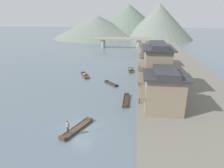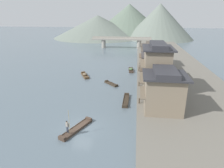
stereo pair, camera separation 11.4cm
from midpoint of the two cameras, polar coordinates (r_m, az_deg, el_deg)
name	(u,v)px [view 2 (the right image)]	position (r m, az deg, el deg)	size (l,w,h in m)	color
ground_plane	(82,128)	(26.21, -8.86, -12.63)	(400.00, 400.00, 0.00)	slate
riverbank_right	(171,68)	(53.74, 17.19, 4.40)	(18.00, 110.00, 0.81)	#6B665B
boat_foreground_poled	(76,129)	(25.79, -10.32, -12.87)	(3.11, 5.38, 0.52)	#423328
boatman_person	(67,125)	(24.12, -12.93, -11.77)	(0.54, 0.36, 3.04)	black
boat_moored_nearest	(111,84)	(40.73, -0.18, 0.07)	(3.24, 3.29, 0.44)	#33281E
boat_moored_second	(131,70)	(50.62, 5.69, 4.17)	(1.45, 3.98, 0.84)	#423328
boat_moored_third	(85,75)	(46.48, -7.90, 2.59)	(3.12, 4.84, 0.81)	brown
boat_moored_far	(126,101)	(32.98, 4.21, -4.90)	(0.96, 5.16, 0.54)	#33281E
house_waterfront_nearest	(164,91)	(28.22, 15.10, -1.94)	(6.32, 5.65, 6.14)	#7F705B
house_waterfront_second	(156,69)	(34.21, 13.03, 4.36)	(5.29, 7.12, 8.74)	#7F705B
house_waterfront_tall	(155,66)	(40.98, 12.58, 5.07)	(6.00, 6.23, 6.14)	brown
house_waterfront_narrow	(152,59)	(47.34, 11.69, 7.12)	(5.59, 6.22, 6.14)	gray
house_waterfront_far	(152,54)	(53.52, 11.80, 8.56)	(6.63, 6.92, 6.14)	#75604C
mooring_post_dock_near	(139,101)	(30.62, 8.14, -4.92)	(0.20, 0.20, 0.85)	#473828
mooring_post_dock_mid	(139,84)	(37.86, 8.06, 0.05)	(0.20, 0.20, 0.88)	#473828
mooring_post_dock_far	(139,69)	(47.64, 7.99, 4.30)	(0.20, 0.20, 0.99)	#473828
stone_bridge	(121,41)	(85.12, 2.77, 12.61)	(25.55, 2.40, 4.80)	gray
hill_far_west	(159,22)	(121.21, 13.82, 17.47)	(39.83, 39.83, 19.73)	slate
hill_far_centre	(98,26)	(126.31, -4.13, 16.58)	(54.80, 54.80, 13.32)	slate
hill_far_east	(129,20)	(135.94, 5.14, 18.26)	(52.02, 52.02, 20.28)	#5B6B5B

